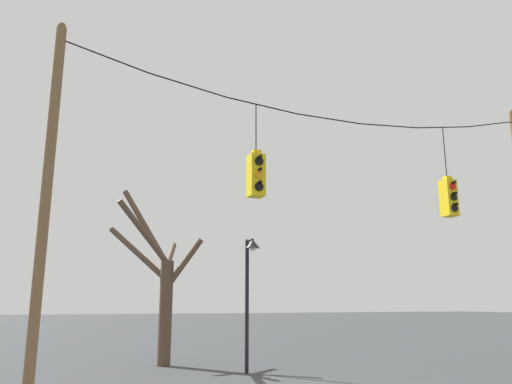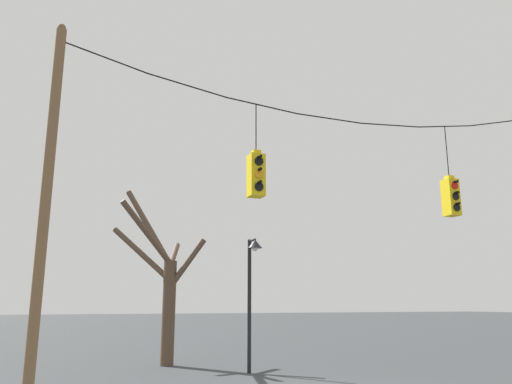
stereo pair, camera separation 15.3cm
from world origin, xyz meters
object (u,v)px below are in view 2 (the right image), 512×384
(bare_tree, at_px, (163,282))
(street_lamp, at_px, (252,273))
(utility_pole_left, at_px, (45,209))
(traffic_light_near_right_pole, at_px, (451,197))
(traffic_light_over_intersection, at_px, (256,175))

(bare_tree, bearing_deg, street_lamp, -55.51)
(street_lamp, relative_size, bare_tree, 0.65)
(street_lamp, bearing_deg, utility_pole_left, -141.29)
(utility_pole_left, xyz_separation_m, street_lamp, (6.05, 4.85, -0.80))
(traffic_light_near_right_pole, bearing_deg, utility_pole_left, 179.95)
(street_lamp, distance_m, bare_tree, 3.89)
(utility_pole_left, distance_m, traffic_light_near_right_pole, 9.83)
(traffic_light_over_intersection, distance_m, bare_tree, 8.33)
(utility_pole_left, relative_size, street_lamp, 1.87)
(utility_pole_left, xyz_separation_m, bare_tree, (3.85, 8.04, -1.00))
(traffic_light_over_intersection, xyz_separation_m, bare_tree, (-0.44, 8.05, -2.07))
(bare_tree, bearing_deg, utility_pole_left, -115.57)
(street_lamp, bearing_deg, bare_tree, 124.49)
(traffic_light_over_intersection, relative_size, traffic_light_near_right_pole, 0.89)
(traffic_light_near_right_pole, xyz_separation_m, street_lamp, (-3.74, 4.85, -1.79))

